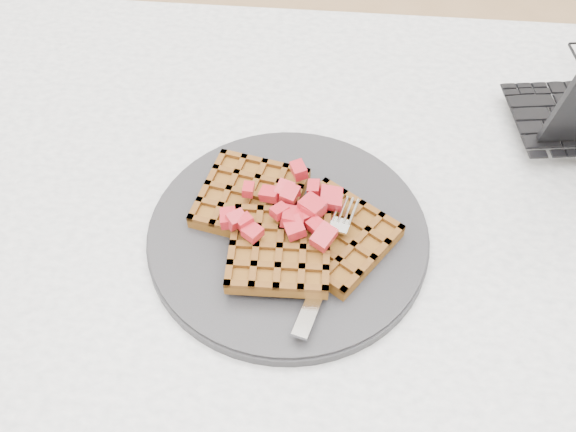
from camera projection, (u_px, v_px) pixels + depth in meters
The scene contains 5 objects.
table at pixel (359, 274), 0.82m from camera, with size 1.20×0.80×0.75m.
plate at pixel (288, 234), 0.70m from camera, with size 0.31×0.31×0.02m, color black.
waffles at pixel (288, 226), 0.69m from camera, with size 0.23×0.19×0.03m.
strawberry_pile at pixel (288, 208), 0.67m from camera, with size 0.15×0.15×0.02m, color #8A000C, non-canonical shape.
fork at pixel (329, 260), 0.66m from camera, with size 0.02×0.18×0.02m, color silver, non-canonical shape.
Camera 1 is at (-0.05, -0.46, 1.32)m, focal length 40.00 mm.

